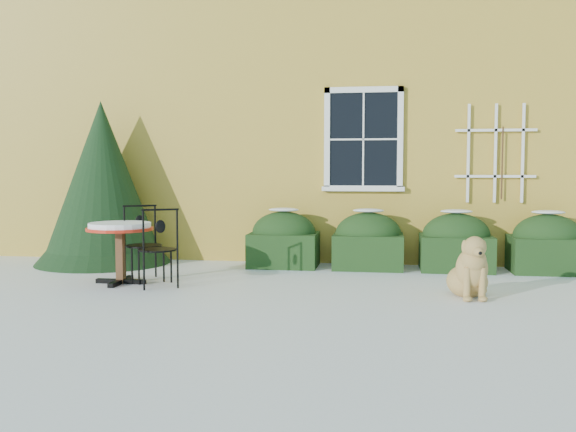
% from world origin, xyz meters
% --- Properties ---
extents(ground, '(80.00, 80.00, 0.00)m').
position_xyz_m(ground, '(0.00, 0.00, 0.00)').
color(ground, white).
rests_on(ground, ground).
extents(house, '(12.40, 8.40, 6.40)m').
position_xyz_m(house, '(0.00, 7.00, 3.22)').
color(house, gold).
rests_on(house, ground).
extents(hedge_row, '(4.95, 0.80, 0.91)m').
position_xyz_m(hedge_row, '(1.65, 2.55, 0.40)').
color(hedge_row, black).
rests_on(hedge_row, ground).
extents(evergreen_shrub, '(2.14, 2.14, 2.59)m').
position_xyz_m(evergreen_shrub, '(-3.23, 2.47, 1.04)').
color(evergreen_shrub, black).
rests_on(evergreen_shrub, ground).
extents(bistro_table, '(0.87, 0.87, 0.81)m').
position_xyz_m(bistro_table, '(-2.19, 0.74, 0.67)').
color(bistro_table, black).
rests_on(bistro_table, ground).
extents(patio_chair_near, '(0.61, 0.61, 1.02)m').
position_xyz_m(patio_chair_near, '(-1.61, 0.58, 0.51)').
color(patio_chair_near, black).
rests_on(patio_chair_near, ground).
extents(patio_chair_far, '(0.63, 0.62, 1.02)m').
position_xyz_m(patio_chair_far, '(-2.00, 1.04, 0.51)').
color(patio_chair_far, black).
rests_on(patio_chair_far, ground).
extents(dog, '(0.56, 0.86, 0.76)m').
position_xyz_m(dog, '(2.24, 0.45, 0.31)').
color(dog, tan).
rests_on(dog, ground).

